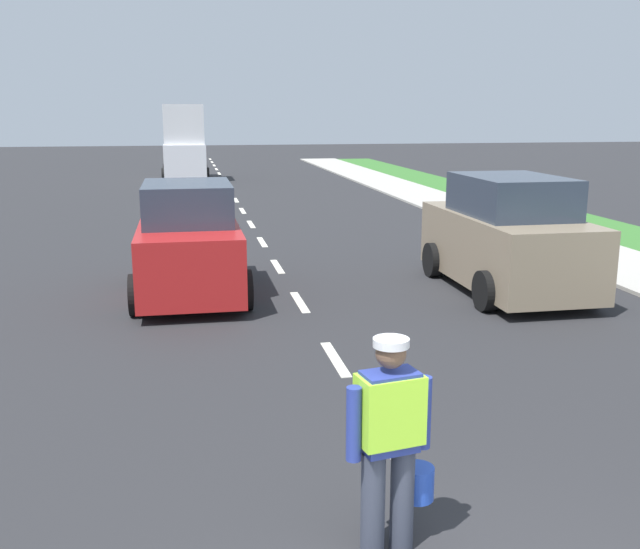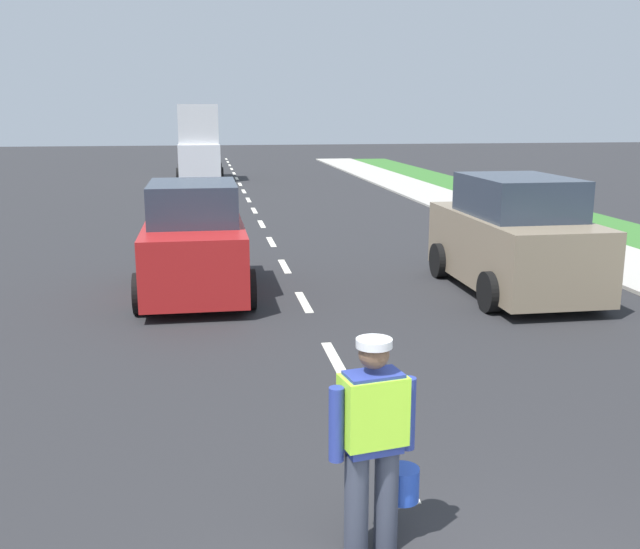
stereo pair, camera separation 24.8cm
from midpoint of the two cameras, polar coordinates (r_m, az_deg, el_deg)
name	(u,v)px [view 2 (the right image)]	position (r m, az deg, el deg)	size (l,w,h in m)	color
ground_plane	(254,210)	(24.59, -4.94, 5.10)	(96.00, 96.00, 0.00)	#28282B
lane_center_line	(246,195)	(28.75, -5.57, 6.19)	(0.14, 46.40, 0.01)	silver
road_worker	(375,436)	(5.41, 5.68, -12.48)	(0.74, 0.46, 1.67)	#383D4C
delivery_truck	(199,146)	(35.63, -9.26, 9.92)	(2.16, 4.60, 3.54)	silver
car_oncoming_lead	(194,243)	(13.11, -9.28, 2.42)	(1.98, 3.81, 2.00)	red
car_parked_curbside	(513,239)	(13.62, 15.43, 2.73)	(2.08, 4.21, 2.11)	gray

